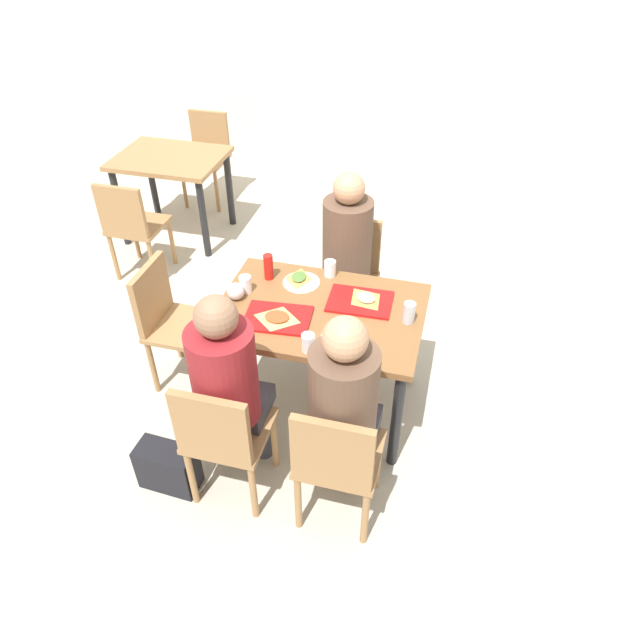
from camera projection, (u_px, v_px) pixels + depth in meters
name	position (u px, v px, depth m)	size (l,w,h in m)	color
ground_plane	(320.00, 403.00, 3.71)	(10.00, 10.00, 0.02)	#B2AD9E
back_wall	(410.00, 43.00, 5.24)	(10.00, 0.10, 2.80)	silver
main_table	(320.00, 323.00, 3.30)	(1.15, 0.81, 0.74)	brown
chair_near_left	(223.00, 435.00, 2.86)	(0.40, 0.40, 0.85)	#9E7247
chair_near_right	(336.00, 459.00, 2.74)	(0.40, 0.40, 0.85)	#9E7247
chair_far_side	(349.00, 270.00, 3.99)	(0.40, 0.40, 0.85)	#9E7247
chair_left_end	(170.00, 317.00, 3.59)	(0.40, 0.40, 0.85)	#9E7247
person_in_red	(228.00, 379.00, 2.81)	(0.32, 0.42, 1.26)	#383842
person_in_brown_jacket	(344.00, 402.00, 2.69)	(0.32, 0.42, 1.26)	#383842
person_far_side	(346.00, 250.00, 3.73)	(0.32, 0.42, 1.26)	#383842
tray_red_near	(278.00, 318.00, 3.17)	(0.36, 0.26, 0.02)	#B21414
tray_red_far	(360.00, 301.00, 3.29)	(0.36, 0.26, 0.02)	#B21414
paper_plate_center	(301.00, 282.00, 3.44)	(0.22, 0.22, 0.01)	white
paper_plate_near_edge	(341.00, 339.00, 3.04)	(0.22, 0.22, 0.01)	white
pizza_slice_a	(277.00, 317.00, 3.14)	(0.19, 0.16, 0.02)	#DBAD60
pizza_slice_b	(366.00, 298.00, 3.28)	(0.22, 0.22, 0.02)	#C68C47
pizza_slice_c	(299.00, 278.00, 3.46)	(0.14, 0.18, 0.02)	#C68C47
plastic_cup_a	(330.00, 268.00, 3.47)	(0.07, 0.07, 0.10)	white
plastic_cup_b	(308.00, 343.00, 2.94)	(0.07, 0.07, 0.10)	white
plastic_cup_c	(245.00, 284.00, 3.35)	(0.07, 0.07, 0.10)	white
soda_can	(409.00, 313.00, 3.12)	(0.07, 0.07, 0.12)	#B7BCC6
condiment_bottle	(268.00, 267.00, 3.43)	(0.06, 0.06, 0.16)	red
foil_bundle	(236.00, 291.00, 3.29)	(0.10, 0.10, 0.10)	silver
handbag	(168.00, 467.00, 3.14)	(0.32, 0.16, 0.28)	black
background_table	(171.00, 170.00, 4.98)	(0.90, 0.70, 0.74)	#9E7247
background_chair_near	(131.00, 223.00, 4.50)	(0.40, 0.40, 0.85)	#9E7247
background_chair_far	(207.00, 151.00, 5.61)	(0.40, 0.40, 0.85)	#9E7247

